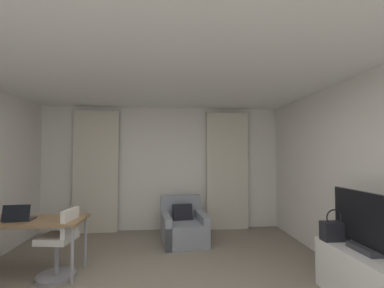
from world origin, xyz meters
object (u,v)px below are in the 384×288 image
Objects in this scene: laptop at (19,217)px; tv_flatscreen at (366,224)px; tv_console at (370,282)px; handbag_primary at (334,230)px; armchair at (183,227)px; desk at (27,224)px; desk_chair at (60,247)px.

tv_flatscreen is at bearing -13.99° from laptop.
handbag_primary is (-0.11, 0.40, 0.41)m from tv_console.
armchair is at bearing 128.81° from tv_console.
handbag_primary reaches higher than armchair.
laptop is (-0.07, -0.06, 0.11)m from desk.
tv_flatscreen is at bearing -15.85° from desk_chair.
tv_console is at bearing -75.29° from handbag_primary.
desk_chair is at bearing -144.45° from armchair.
tv_flatscreen is (3.99, -0.99, 0.08)m from laptop.
tv_console is at bearing -51.19° from armchair.
laptop is at bearing 166.01° from tv_flatscreen.
laptop is 4.16m from tv_console.
desk is 4.06m from tv_flatscreen.
armchair is 2.79× the size of laptop.
laptop reaches higher than desk_chair.
tv_flatscreen is (0.00, 0.04, 0.58)m from tv_console.
tv_console is (3.99, -1.04, -0.49)m from laptop.
laptop is at bearing -141.80° from desk.
handbag_primary is (1.68, -1.82, 0.43)m from armchair.
tv_flatscreen reaches higher than desk.
laptop is 4.12m from tv_flatscreen.
tv_flatscreen is (1.79, -2.19, 0.60)m from armchair.
tv_flatscreen is at bearing -15.01° from desk.
handbag_primary is at bearing -9.22° from laptop.
desk is at bearing -151.97° from armchair.
desk is at bearing 164.99° from tv_flatscreen.
desk_chair is at bearing -1.05° from laptop.
handbag_primary is (3.82, -0.69, 0.02)m from desk.
armchair reaches higher than tv_console.
handbag_primary reaches higher than tv_console.
handbag_primary is (3.89, -0.63, -0.09)m from laptop.
tv_flatscreen is at bearing 90.00° from tv_console.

